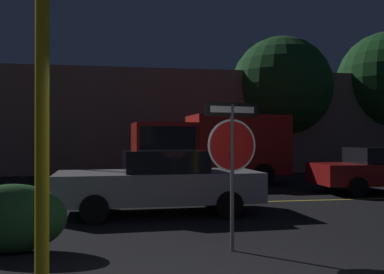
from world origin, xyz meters
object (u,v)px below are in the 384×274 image
at_px(passing_car_3, 384,170).
at_px(delivery_truck, 207,146).
at_px(yellow_pole_left, 42,138).
at_px(passing_car_2, 159,182).
at_px(stop_sign, 232,146).
at_px(hedge_bush_1, 12,219).
at_px(tree_2, 281,87).

bearing_deg(passing_car_3, delivery_truck, -121.07).
height_order(yellow_pole_left, passing_car_3, yellow_pole_left).
bearing_deg(passing_car_2, stop_sign, -169.26).
bearing_deg(passing_car_3, yellow_pole_left, -44.17).
xyz_separation_m(stop_sign, hedge_bush_1, (-3.33, 0.44, -1.11)).
xyz_separation_m(yellow_pole_left, tree_2, (9.32, 17.78, 2.78)).
xyz_separation_m(passing_car_2, delivery_truck, (2.41, 6.11, 0.74)).
relative_size(passing_car_3, tree_2, 0.66).
bearing_deg(yellow_pole_left, stop_sign, 44.20).
height_order(passing_car_2, tree_2, tree_2).
distance_m(yellow_pole_left, delivery_truck, 12.65).
xyz_separation_m(passing_car_2, tree_2, (7.70, 11.91, 3.79)).
relative_size(hedge_bush_1, delivery_truck, 0.27).
relative_size(hedge_bush_1, tree_2, 0.22).
xyz_separation_m(stop_sign, passing_car_3, (6.74, 6.16, -0.90)).
xyz_separation_m(yellow_pole_left, passing_car_2, (1.62, 5.87, -1.01)).
relative_size(stop_sign, passing_car_3, 0.48).
xyz_separation_m(stop_sign, yellow_pole_left, (-2.42, -2.36, 0.11)).
distance_m(yellow_pole_left, passing_car_3, 12.56).
bearing_deg(delivery_truck, stop_sign, 167.28).
relative_size(stop_sign, yellow_pole_left, 0.66).
height_order(passing_car_2, delivery_truck, delivery_truck).
xyz_separation_m(stop_sign, delivery_truck, (1.61, 9.63, -0.15)).
bearing_deg(tree_2, stop_sign, -114.10).
relative_size(stop_sign, passing_car_2, 0.48).
height_order(yellow_pole_left, tree_2, tree_2).
distance_m(stop_sign, yellow_pole_left, 3.38).
bearing_deg(tree_2, passing_car_2, -122.89).
bearing_deg(hedge_bush_1, passing_car_3, 29.62).
bearing_deg(passing_car_2, yellow_pole_left, 162.45).
xyz_separation_m(yellow_pole_left, hedge_bush_1, (-0.91, 2.79, -1.22)).
bearing_deg(passing_car_2, delivery_truck, -23.59).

